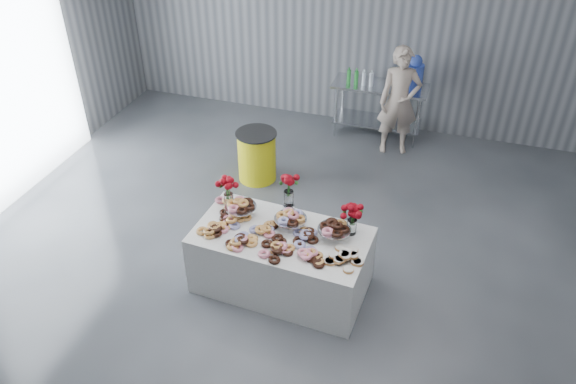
# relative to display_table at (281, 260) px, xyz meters

# --- Properties ---
(ground) EXTENTS (9.00, 9.00, 0.00)m
(ground) POSITION_rel_display_table_xyz_m (-0.16, -0.25, -0.38)
(ground) COLOR #36393E
(ground) RESTS_ON ground
(room_walls) EXTENTS (8.04, 9.04, 4.02)m
(room_walls) POSITION_rel_display_table_xyz_m (-0.44, -0.18, 2.26)
(room_walls) COLOR slate
(room_walls) RESTS_ON ground
(display_table) EXTENTS (1.96, 1.11, 0.75)m
(display_table) POSITION_rel_display_table_xyz_m (0.00, 0.00, 0.00)
(display_table) COLOR white
(display_table) RESTS_ON ground
(prep_table) EXTENTS (1.50, 0.60, 0.90)m
(prep_table) POSITION_rel_display_table_xyz_m (0.38, 3.85, 0.24)
(prep_table) COLOR silver
(prep_table) RESTS_ON ground
(donut_mounds) EXTENTS (1.85, 0.91, 0.09)m
(donut_mounds) POSITION_rel_display_table_xyz_m (0.00, -0.05, 0.42)
(donut_mounds) COLOR #DEB351
(donut_mounds) RESTS_ON display_table
(cake_stand_left) EXTENTS (0.36, 0.36, 0.17)m
(cake_stand_left) POSITION_rel_display_table_xyz_m (-0.54, 0.18, 0.52)
(cake_stand_left) COLOR silver
(cake_stand_left) RESTS_ON display_table
(cake_stand_mid) EXTENTS (0.36, 0.36, 0.17)m
(cake_stand_mid) POSITION_rel_display_table_xyz_m (0.06, 0.15, 0.52)
(cake_stand_mid) COLOR silver
(cake_stand_mid) RESTS_ON display_table
(cake_stand_right) EXTENTS (0.36, 0.36, 0.17)m
(cake_stand_right) POSITION_rel_display_table_xyz_m (0.56, 0.12, 0.52)
(cake_stand_right) COLOR silver
(cake_stand_right) RESTS_ON display_table
(danish_pile) EXTENTS (0.48, 0.48, 0.11)m
(danish_pile) POSITION_rel_display_table_xyz_m (0.74, -0.20, 0.43)
(danish_pile) COLOR white
(danish_pile) RESTS_ON display_table
(bouquet_left) EXTENTS (0.26, 0.26, 0.42)m
(bouquet_left) POSITION_rel_display_table_xyz_m (-0.73, 0.30, 0.67)
(bouquet_left) COLOR white
(bouquet_left) RESTS_ON display_table
(bouquet_right) EXTENTS (0.26, 0.26, 0.42)m
(bouquet_right) POSITION_rel_display_table_xyz_m (0.72, 0.26, 0.67)
(bouquet_right) COLOR white
(bouquet_right) RESTS_ON display_table
(bouquet_center) EXTENTS (0.26, 0.26, 0.57)m
(bouquet_center) POSITION_rel_display_table_xyz_m (-0.03, 0.35, 0.75)
(bouquet_center) COLOR silver
(bouquet_center) RESTS_ON display_table
(water_jug) EXTENTS (0.28, 0.28, 0.55)m
(water_jug) POSITION_rel_display_table_xyz_m (0.88, 3.85, 0.77)
(water_jug) COLOR #4364E4
(water_jug) RESTS_ON prep_table
(drink_bottles) EXTENTS (0.54, 0.08, 0.27)m
(drink_bottles) POSITION_rel_display_table_xyz_m (0.06, 3.75, 0.66)
(drink_bottles) COLOR #268C33
(drink_bottles) RESTS_ON prep_table
(person) EXTENTS (0.71, 0.56, 1.71)m
(person) POSITION_rel_display_table_xyz_m (0.74, 3.45, 0.48)
(person) COLOR #CC8C93
(person) RESTS_ON ground
(trash_barrel) EXTENTS (0.59, 0.59, 0.76)m
(trash_barrel) POSITION_rel_display_table_xyz_m (-1.05, 2.02, 0.01)
(trash_barrel) COLOR yellow
(trash_barrel) RESTS_ON ground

